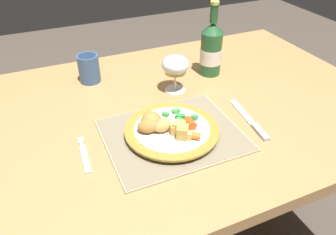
# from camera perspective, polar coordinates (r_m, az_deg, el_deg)

# --- Properties ---
(dining_table) EXTENTS (1.39, 0.85, 0.74)m
(dining_table) POSITION_cam_1_polar(r_m,az_deg,el_deg) (1.02, -1.44, -2.82)
(dining_table) COLOR #AD7F4C
(dining_table) RESTS_ON ground
(placemat) EXTENTS (0.35, 0.29, 0.01)m
(placemat) POSITION_cam_1_polar(r_m,az_deg,el_deg) (0.86, 0.80, -3.04)
(placemat) COLOR tan
(placemat) RESTS_ON dining_table
(dinner_plate) EXTENTS (0.25, 0.25, 0.02)m
(dinner_plate) POSITION_cam_1_polar(r_m,az_deg,el_deg) (0.85, 0.67, -2.32)
(dinner_plate) COLOR white
(dinner_plate) RESTS_ON placemat
(breaded_croquettes) EXTENTS (0.09, 0.08, 0.04)m
(breaded_croquettes) POSITION_cam_1_polar(r_m,az_deg,el_deg) (0.83, -2.74, -0.99)
(breaded_croquettes) COLOR #B77F3D
(breaded_croquettes) RESTS_ON dinner_plate
(green_beans_pile) EXTENTS (0.08, 0.09, 0.02)m
(green_beans_pile) POSITION_cam_1_polar(r_m,az_deg,el_deg) (0.87, 2.38, -0.12)
(green_beans_pile) COLOR green
(green_beans_pile) RESTS_ON dinner_plate
(glazed_carrots) EXTENTS (0.06, 0.08, 0.02)m
(glazed_carrots) POSITION_cam_1_polar(r_m,az_deg,el_deg) (0.83, 3.64, -1.74)
(glazed_carrots) COLOR orange
(glazed_carrots) RESTS_ON dinner_plate
(fork) EXTENTS (0.02, 0.14, 0.01)m
(fork) POSITION_cam_1_polar(r_m,az_deg,el_deg) (0.82, -14.29, -6.61)
(fork) COLOR silver
(fork) RESTS_ON dining_table
(table_knife) EXTENTS (0.04, 0.20, 0.01)m
(table_knife) POSITION_cam_1_polar(r_m,az_deg,el_deg) (0.94, 14.31, -0.79)
(table_knife) COLOR silver
(table_knife) RESTS_ON dining_table
(wine_glass) EXTENTS (0.09, 0.09, 0.12)m
(wine_glass) POSITION_cam_1_polar(r_m,az_deg,el_deg) (1.02, 1.28, 8.92)
(wine_glass) COLOR silver
(wine_glass) RESTS_ON dining_table
(bottle) EXTENTS (0.07, 0.07, 0.25)m
(bottle) POSITION_cam_1_polar(r_m,az_deg,el_deg) (1.14, 7.53, 11.69)
(bottle) COLOR #23562D
(bottle) RESTS_ON dining_table
(roast_potatoes) EXTENTS (0.05, 0.07, 0.03)m
(roast_potatoes) POSITION_cam_1_polar(r_m,az_deg,el_deg) (0.82, 2.18, -2.25)
(roast_potatoes) COLOR #E5BC66
(roast_potatoes) RESTS_ON dinner_plate
(drinking_cup) EXTENTS (0.07, 0.07, 0.09)m
(drinking_cup) POSITION_cam_1_polar(r_m,az_deg,el_deg) (1.12, -13.62, 8.39)
(drinking_cup) COLOR #385684
(drinking_cup) RESTS_ON dining_table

